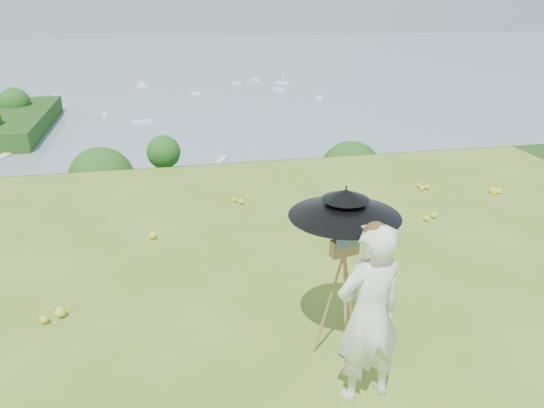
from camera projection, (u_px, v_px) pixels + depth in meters
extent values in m
plane|color=#557020|center=(332.00, 352.00, 5.88)|extent=(14.00, 14.00, 0.00)
cube|color=#1A390F|center=(204.00, 373.00, 48.60)|extent=(140.00, 56.00, 22.00)
cube|color=#696254|center=(186.00, 247.00, 87.54)|extent=(170.00, 28.00, 8.00)
plane|color=slate|center=(167.00, 79.00, 236.50)|extent=(700.00, 700.00, 0.00)
imported|color=white|center=(369.00, 315.00, 4.90)|extent=(0.75, 0.55, 1.87)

